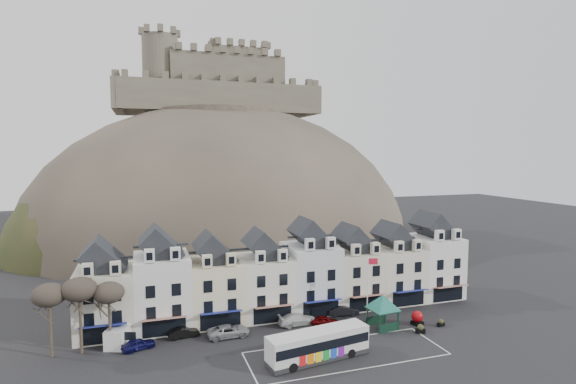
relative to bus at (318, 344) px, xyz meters
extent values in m
plane|color=black|center=(1.52, -0.85, -1.80)|extent=(300.00, 300.00, 0.00)
cube|color=silver|center=(3.52, 0.40, -1.80)|extent=(22.00, 7.50, 0.01)
cube|color=beige|center=(-22.28, 15.15, 2.20)|extent=(6.80, 8.00, 8.00)
cube|color=#212429|center=(-22.28, 15.15, 7.40)|extent=(6.80, 5.76, 2.80)
cube|color=beige|center=(-23.78, 11.55, 7.10)|extent=(1.20, 0.80, 1.60)
cube|color=beige|center=(-20.79, 11.55, 7.10)|extent=(1.20, 0.80, 1.60)
cube|color=black|center=(-22.28, 11.12, -0.50)|extent=(5.10, 0.06, 2.20)
cube|color=navy|center=(-22.28, 10.45, 0.80)|extent=(5.10, 1.29, 0.43)
cube|color=silver|center=(-15.48, 15.15, 2.80)|extent=(6.80, 8.00, 9.20)
cube|color=#212429|center=(-15.48, 15.15, 8.60)|extent=(6.80, 5.76, 2.80)
cube|color=silver|center=(-16.98, 11.55, 8.30)|extent=(1.20, 0.80, 1.60)
cube|color=silver|center=(-13.99, 11.55, 8.30)|extent=(1.20, 0.80, 1.60)
cube|color=black|center=(-15.48, 11.12, -0.50)|extent=(5.10, 0.06, 2.20)
cube|color=maroon|center=(-15.48, 10.45, 0.80)|extent=(5.10, 1.29, 0.43)
cube|color=beige|center=(-8.68, 15.15, 2.20)|extent=(6.80, 8.00, 8.00)
cube|color=#212429|center=(-8.68, 15.15, 7.40)|extent=(6.80, 5.76, 2.80)
cube|color=beige|center=(-10.18, 11.55, 7.10)|extent=(1.20, 0.80, 1.60)
cube|color=beige|center=(-7.19, 11.55, 7.10)|extent=(1.20, 0.80, 1.60)
cube|color=black|center=(-8.68, 11.12, -0.50)|extent=(5.10, 0.06, 2.20)
cube|color=navy|center=(-8.68, 10.45, 0.80)|extent=(5.10, 1.29, 0.43)
cube|color=silver|center=(-1.88, 15.15, 2.20)|extent=(6.80, 8.00, 8.00)
cube|color=#212429|center=(-1.88, 15.15, 7.40)|extent=(6.80, 5.76, 2.80)
cube|color=silver|center=(-3.38, 11.55, 7.10)|extent=(1.20, 0.80, 1.60)
cube|color=silver|center=(-0.39, 11.55, 7.10)|extent=(1.20, 0.80, 1.60)
cube|color=black|center=(-1.88, 11.12, -0.50)|extent=(5.10, 0.06, 2.20)
cube|color=maroon|center=(-1.88, 10.45, 0.80)|extent=(5.10, 1.29, 0.43)
cube|color=silver|center=(4.92, 15.15, 2.80)|extent=(6.80, 8.00, 9.20)
cube|color=#212429|center=(4.92, 15.15, 8.60)|extent=(6.80, 5.76, 2.80)
cube|color=silver|center=(3.42, 11.55, 8.30)|extent=(1.20, 0.80, 1.60)
cube|color=silver|center=(6.41, 11.55, 8.30)|extent=(1.20, 0.80, 1.60)
cube|color=black|center=(4.92, 11.12, -0.50)|extent=(5.10, 0.06, 2.20)
cube|color=navy|center=(4.92, 10.45, 0.80)|extent=(5.10, 1.29, 0.43)
cube|color=beige|center=(11.72, 15.15, 2.20)|extent=(6.80, 8.00, 8.00)
cube|color=#212429|center=(11.72, 15.15, 7.40)|extent=(6.80, 5.76, 2.80)
cube|color=beige|center=(10.22, 11.55, 7.10)|extent=(1.20, 0.80, 1.60)
cube|color=beige|center=(13.21, 11.55, 7.10)|extent=(1.20, 0.80, 1.60)
cube|color=black|center=(11.72, 11.12, -0.50)|extent=(5.10, 0.06, 2.20)
cube|color=maroon|center=(11.72, 10.45, 0.80)|extent=(5.10, 1.29, 0.43)
cube|color=silver|center=(18.52, 15.15, 2.20)|extent=(6.80, 8.00, 8.00)
cube|color=#212429|center=(18.52, 15.15, 7.40)|extent=(6.80, 5.76, 2.80)
cube|color=silver|center=(17.02, 11.55, 7.10)|extent=(1.20, 0.80, 1.60)
cube|color=silver|center=(20.01, 11.55, 7.10)|extent=(1.20, 0.80, 1.60)
cube|color=black|center=(18.52, 11.12, -0.50)|extent=(5.10, 0.06, 2.20)
cube|color=navy|center=(18.52, 10.45, 0.80)|extent=(5.10, 1.29, 0.43)
cube|color=white|center=(25.32, 15.15, 2.80)|extent=(6.80, 8.00, 9.20)
cube|color=#212429|center=(25.32, 15.15, 8.60)|extent=(6.80, 5.76, 2.80)
cube|color=white|center=(23.82, 11.55, 8.30)|extent=(1.20, 0.80, 1.60)
cube|color=white|center=(26.81, 11.55, 8.30)|extent=(1.20, 0.80, 1.60)
cube|color=black|center=(25.32, 11.12, -0.50)|extent=(5.10, 0.06, 2.20)
cube|color=maroon|center=(25.32, 10.45, 0.80)|extent=(5.10, 1.29, 0.43)
ellipsoid|color=#38352C|center=(1.52, 69.15, -1.80)|extent=(96.00, 76.00, 68.00)
ellipsoid|color=#2F381C|center=(-20.48, 63.15, -1.80)|extent=(52.00, 44.00, 42.00)
ellipsoid|color=#38352C|center=(25.52, 73.15, -1.80)|extent=(56.00, 48.00, 46.00)
ellipsoid|color=#2F381C|center=(-2.48, 55.15, -1.80)|extent=(40.00, 28.00, 28.00)
ellipsoid|color=#38352C|center=(11.52, 57.15, -1.80)|extent=(36.00, 28.00, 24.00)
cylinder|color=#38352C|center=(1.52, 69.15, 29.20)|extent=(30.00, 30.00, 3.00)
cube|color=brown|center=(1.52, 65.15, 33.70)|extent=(48.00, 2.20, 7.00)
cube|color=brown|center=(1.52, 85.15, 33.70)|extent=(48.00, 2.20, 7.00)
cube|color=brown|center=(-22.48, 75.15, 33.70)|extent=(2.20, 22.00, 7.00)
cube|color=brown|center=(25.52, 75.15, 33.70)|extent=(2.20, 22.00, 7.00)
cube|color=brown|center=(3.52, 75.15, 39.20)|extent=(28.00, 18.00, 10.00)
cube|color=brown|center=(7.52, 77.15, 40.70)|extent=(14.00, 12.00, 13.00)
cylinder|color=brown|center=(-12.48, 71.15, 39.20)|extent=(8.40, 8.40, 18.00)
cylinder|color=silver|center=(7.52, 77.15, 49.70)|extent=(0.16, 0.16, 5.00)
cylinder|color=#312A1F|center=(-27.48, 9.65, 1.07)|extent=(0.32, 0.32, 5.74)
ellipsoid|color=#383028|center=(-27.48, 9.65, 5.17)|extent=(3.61, 3.61, 2.54)
cylinder|color=#312A1F|center=(-24.48, 9.65, 1.21)|extent=(0.32, 0.32, 6.02)
ellipsoid|color=#383028|center=(-24.48, 9.65, 5.51)|extent=(3.78, 3.78, 2.67)
cylinder|color=#312A1F|center=(-21.48, 9.65, 0.93)|extent=(0.32, 0.32, 5.46)
ellipsoid|color=#383028|center=(-21.48, 9.65, 4.83)|extent=(3.43, 3.43, 2.42)
cube|color=#262628|center=(0.00, 0.00, -1.44)|extent=(11.84, 4.41, 0.53)
cube|color=silver|center=(0.00, 0.00, 0.10)|extent=(11.83, 4.36, 2.65)
cube|color=black|center=(0.00, 0.00, 0.25)|extent=(11.62, 4.40, 1.00)
cube|color=silver|center=(0.00, 0.00, 1.30)|extent=(11.59, 4.22, 0.26)
cube|color=orange|center=(5.66, 0.87, 1.12)|extent=(0.25, 1.26, 0.29)
cylinder|color=black|center=(3.61, -0.65, -1.33)|extent=(1.05, 0.49, 1.01)
cylinder|color=black|center=(3.25, 1.70, -1.33)|extent=(1.05, 0.49, 1.01)
cylinder|color=black|center=(-3.48, -1.74, -1.33)|extent=(1.05, 0.49, 1.01)
cylinder|color=black|center=(-3.84, 0.61, -1.33)|extent=(1.05, 0.49, 1.01)
cube|color=black|center=(9.53, 6.78, -0.57)|extent=(0.17, 0.17, 2.48)
cube|color=black|center=(12.30, 7.04, -0.57)|extent=(0.17, 0.17, 2.48)
cube|color=black|center=(9.79, 4.01, -0.57)|extent=(0.17, 0.17, 2.48)
cube|color=black|center=(12.57, 4.27, -0.57)|extent=(0.17, 0.17, 2.48)
cube|color=black|center=(11.05, 5.52, 0.67)|extent=(3.71, 3.71, 0.12)
cone|color=#124E4A|center=(11.05, 5.52, 1.60)|extent=(6.80, 6.80, 1.86)
cube|color=black|center=(15.93, 5.13, -1.57)|extent=(1.50, 1.50, 0.47)
sphere|color=#A6090F|center=(15.93, 5.13, -0.72)|extent=(1.47, 1.47, 1.47)
cylinder|color=silver|center=(9.52, 6.77, 2.78)|extent=(0.14, 0.14, 9.16)
cube|color=red|center=(10.12, 6.59, 6.67)|extent=(1.22, 0.40, 0.80)
cube|color=white|center=(-20.41, 11.15, -0.69)|extent=(3.68, 5.33, 2.24)
cube|color=black|center=(-20.41, 11.15, -0.26)|extent=(1.93, 0.77, 0.96)
cube|color=black|center=(18.52, 3.71, -1.57)|extent=(1.02, 0.61, 0.48)
sphere|color=#2F381C|center=(18.52, 3.71, -1.18)|extent=(0.67, 0.67, 0.67)
cube|color=black|center=(14.72, 2.65, -1.52)|extent=(1.23, 0.82, 0.56)
sphere|color=#2F381C|center=(14.72, 2.65, -1.08)|extent=(0.78, 0.78, 0.78)
imported|color=#0D0D41|center=(-18.48, 8.65, -1.17)|extent=(4.02, 2.60, 1.27)
imported|color=black|center=(-13.28, 10.45, -1.20)|extent=(3.84, 1.79, 1.22)
imported|color=#9A9DA1|center=(-8.08, 8.97, -1.09)|extent=(5.17, 2.64, 1.43)
imported|color=silver|center=(1.12, 9.87, -1.07)|extent=(5.06, 2.07, 1.47)
imported|color=#520405|center=(4.40, 8.65, -1.20)|extent=(3.84, 2.50, 1.21)
imported|color=black|center=(8.19, 11.15, -1.10)|extent=(4.51, 2.29, 1.42)
camera|label=1|loc=(-17.63, -43.31, 20.69)|focal=28.00mm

